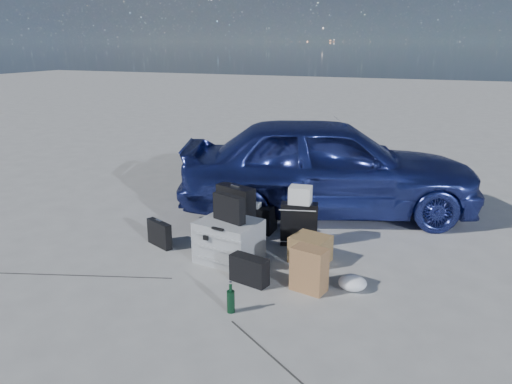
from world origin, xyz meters
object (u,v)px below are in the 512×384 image
suitcase_right (299,224)px  green_bottle (231,298)px  pelican_case (229,241)px  briefcase (159,234)px  suitcase_left (236,212)px  car (328,166)px  cardboard_box (310,249)px  duffel_bag (248,217)px

suitcase_right → green_bottle: suitcase_right is taller
pelican_case → briefcase: (-0.93, 0.06, -0.08)m
suitcase_left → green_bottle: 1.80m
suitcase_right → briefcase: bearing=-171.4°
car → cardboard_box: (0.24, -1.65, -0.54)m
pelican_case → briefcase: bearing=-175.1°
car → cardboard_box: 1.75m
duffel_bag → cardboard_box: 1.20m
car → duffel_bag: bearing=122.9°
duffel_bag → green_bottle: bearing=-71.9°
car → suitcase_right: size_ratio=7.81×
car → duffel_bag: (-0.76, -1.00, -0.51)m
suitcase_right → duffel_bag: bearing=147.3°
briefcase → cardboard_box: 1.77m
suitcase_left → green_bottle: (0.69, -1.65, -0.18)m
briefcase → duffel_bag: size_ratio=0.58×
duffel_bag → cardboard_box: size_ratio=1.75×
suitcase_right → cardboard_box: suitcase_right is taller
green_bottle → car: bearing=87.7°
suitcase_left → duffel_bag: size_ratio=0.96×
car → suitcase_right: car is taller
car → cardboard_box: bearing=168.5°
duffel_bag → pelican_case: bearing=-80.1°
car → duffel_bag: size_ratio=5.92×
briefcase → suitcase_left: bearing=64.5°
pelican_case → cardboard_box: size_ratio=1.63×
suitcase_left → green_bottle: size_ratio=2.29×
pelican_case → suitcase_left: bearing=116.7°
suitcase_left → pelican_case: bearing=-52.9°
car → briefcase: size_ratio=10.26×
suitcase_right → green_bottle: bearing=-108.1°
pelican_case → cardboard_box: (0.83, 0.30, -0.08)m
pelican_case → briefcase: size_ratio=1.62×
briefcase → suitcase_left: 0.95m
suitcase_right → cardboard_box: bearing=-72.6°
pelican_case → suitcase_right: 0.92m
cardboard_box → green_bottle: 1.35m
briefcase → duffel_bag: 1.17m
suitcase_left → cardboard_box: size_ratio=1.67×
cardboard_box → duffel_bag: bearing=147.0°
suitcase_left → green_bottle: bearing=-48.2°
car → briefcase: bearing=121.4°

